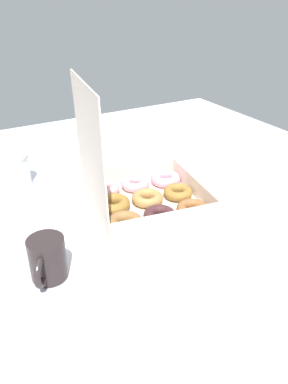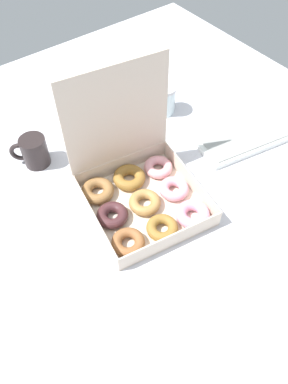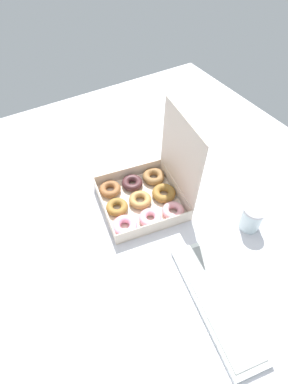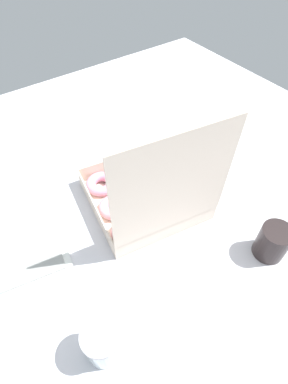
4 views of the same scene
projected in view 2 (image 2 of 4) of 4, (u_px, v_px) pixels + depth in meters
ground_plane at (135, 202)px, 112.05cm from camera, size 180.00×180.00×2.00cm
donut_box at (141, 192)px, 107.87cm from camera, size 36.25×37.63×37.44cm
keyboard at (259, 135)px, 127.22cm from camera, size 44.79×20.39×2.20cm
coffee_mug at (33, 151)px, 116.84cm from camera, size 11.09×9.04×9.97cm
glass_jar at (164, 99)px, 132.58cm from camera, size 8.34×8.34×10.54cm
paper_napkin at (257, 232)px, 104.30cm from camera, size 15.29×13.29×0.15cm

